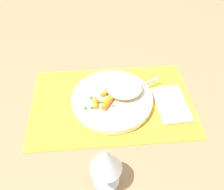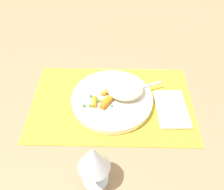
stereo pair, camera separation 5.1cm
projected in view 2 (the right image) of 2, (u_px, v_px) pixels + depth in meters
name	position (u px, v px, depth m)	size (l,w,h in m)	color
ground_plane	(112.00, 103.00, 0.73)	(2.40, 2.40, 0.00)	#997551
placemat	(112.00, 102.00, 0.73)	(0.49, 0.31, 0.01)	gold
plate	(112.00, 99.00, 0.72)	(0.24, 0.24, 0.02)	silver
rice_mound	(125.00, 89.00, 0.71)	(0.11, 0.10, 0.04)	beige
carrot_portion	(105.00, 99.00, 0.70)	(0.07, 0.09, 0.02)	orange
pea_scatter	(96.00, 100.00, 0.70)	(0.09, 0.08, 0.01)	#468E3E
fork	(125.00, 93.00, 0.73)	(0.20, 0.09, 0.01)	#B9B9B9
wine_glass	(93.00, 159.00, 0.50)	(0.07, 0.07, 0.14)	silver
napkin	(171.00, 109.00, 0.71)	(0.09, 0.14, 0.01)	white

